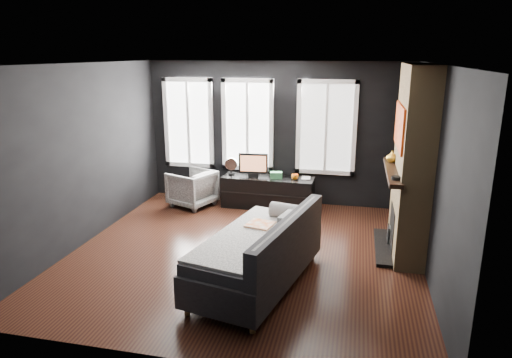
% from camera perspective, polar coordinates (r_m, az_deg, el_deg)
% --- Properties ---
extents(floor, '(5.00, 5.00, 0.00)m').
position_cam_1_polar(floor, '(6.81, -1.39, -9.17)').
color(floor, black).
rests_on(floor, ground).
extents(ceiling, '(5.00, 5.00, 0.00)m').
position_cam_1_polar(ceiling, '(6.19, -1.56, 14.20)').
color(ceiling, white).
rests_on(ceiling, ground).
extents(wall_back, '(5.00, 0.02, 2.70)m').
position_cam_1_polar(wall_back, '(8.76, 2.52, 5.69)').
color(wall_back, black).
rests_on(wall_back, ground).
extents(wall_left, '(0.02, 5.00, 2.70)m').
position_cam_1_polar(wall_left, '(7.37, -20.71, 2.82)').
color(wall_left, black).
rests_on(wall_left, ground).
extents(wall_right, '(0.02, 5.00, 2.70)m').
position_cam_1_polar(wall_right, '(6.26, 21.33, 0.65)').
color(wall_right, black).
rests_on(wall_right, ground).
extents(windows, '(4.00, 0.16, 1.76)m').
position_cam_1_polar(windows, '(8.69, -0.43, 12.47)').
color(windows, white).
rests_on(windows, wall_back).
extents(fireplace, '(0.70, 1.62, 2.70)m').
position_cam_1_polar(fireplace, '(6.81, 18.97, 2.01)').
color(fireplace, '#93724C').
rests_on(fireplace, floor).
extents(sofa, '(1.54, 2.38, 0.94)m').
position_cam_1_polar(sofa, '(5.77, 0.14, -8.74)').
color(sofa, black).
rests_on(sofa, floor).
extents(stripe_pillow, '(0.17, 0.37, 0.36)m').
position_cam_1_polar(stripe_pillow, '(5.90, 3.75, -6.00)').
color(stripe_pillow, gray).
rests_on(stripe_pillow, sofa).
extents(armchair, '(0.91, 0.94, 0.76)m').
position_cam_1_polar(armchair, '(8.78, -7.99, -0.93)').
color(armchair, white).
rests_on(armchair, floor).
extents(media_console, '(1.73, 0.58, 0.59)m').
position_cam_1_polar(media_console, '(8.63, 1.50, -1.65)').
color(media_console, black).
rests_on(media_console, floor).
extents(monitor, '(0.57, 0.17, 0.50)m').
position_cam_1_polar(monitor, '(8.56, -0.33, 1.97)').
color(monitor, black).
rests_on(monitor, media_console).
extents(desk_fan, '(0.26, 0.26, 0.34)m').
position_cam_1_polar(desk_fan, '(8.70, -3.11, 1.63)').
color(desk_fan, '#A4A4A4').
rests_on(desk_fan, media_console).
extents(mug, '(0.14, 0.12, 0.13)m').
position_cam_1_polar(mug, '(8.40, 4.88, 0.35)').
color(mug, orange).
rests_on(mug, media_console).
extents(book, '(0.16, 0.03, 0.22)m').
position_cam_1_polar(book, '(8.49, 5.74, 0.81)').
color(book, tan).
rests_on(book, media_console).
extents(storage_box, '(0.25, 0.19, 0.12)m').
position_cam_1_polar(storage_box, '(8.47, 2.53, 0.49)').
color(storage_box, '#347C46').
rests_on(storage_box, media_console).
extents(mantel_vase, '(0.21, 0.22, 0.17)m').
position_cam_1_polar(mantel_vase, '(7.23, 16.63, 2.69)').
color(mantel_vase, gold).
rests_on(mantel_vase, fireplace).
extents(mantel_clock, '(0.15, 0.15, 0.04)m').
position_cam_1_polar(mantel_clock, '(6.28, 17.13, 0.14)').
color(mantel_clock, black).
rests_on(mantel_clock, fireplace).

